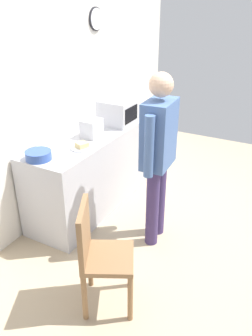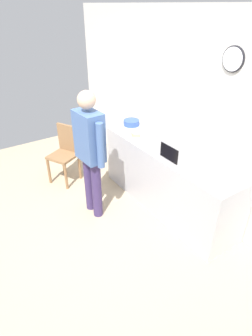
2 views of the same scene
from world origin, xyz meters
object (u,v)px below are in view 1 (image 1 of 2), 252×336
at_px(sandwich_plate, 82,147).
at_px(wooden_chair, 98,252).
at_px(microwave, 120,111).
at_px(spoon_utensil, 136,107).
at_px(salad_bowl, 38,155).
at_px(toaster, 92,128).
at_px(fork_utensil, 58,143).
at_px(person_standing, 158,150).

xyz_separation_m(sandwich_plate, wooden_chair, (-0.90, -0.76, -0.41)).
bearing_deg(wooden_chair, microwave, 24.39).
bearing_deg(spoon_utensil, microwave, -169.52).
height_order(salad_bowl, toaster, toaster).
bearing_deg(sandwich_plate, microwave, 4.01).
xyz_separation_m(microwave, toaster, (-0.58, 0.03, -0.05)).
height_order(microwave, fork_utensil, microwave).
height_order(toaster, wooden_chair, toaster).
relative_size(microwave, salad_bowl, 1.99).
bearing_deg(microwave, toaster, 176.78).
xyz_separation_m(salad_bowl, spoon_utensil, (2.01, -0.02, -0.04)).
height_order(toaster, fork_utensil, toaster).
xyz_separation_m(sandwich_plate, toaster, (0.33, 0.10, 0.08)).
bearing_deg(toaster, microwave, -3.22).
height_order(salad_bowl, person_standing, person_standing).
distance_m(toaster, spoon_utensil, 1.27).
xyz_separation_m(microwave, person_standing, (-0.79, -0.86, -0.05)).
bearing_deg(salad_bowl, sandwich_plate, -27.29).
relative_size(salad_bowl, toaster, 1.14).
xyz_separation_m(toaster, fork_utensil, (-0.34, 0.21, -0.10)).
bearing_deg(wooden_chair, toaster, 34.79).
relative_size(salad_bowl, wooden_chair, 0.27).
bearing_deg(sandwich_plate, wooden_chair, -139.84).
xyz_separation_m(salad_bowl, toaster, (0.75, -0.12, 0.06)).
bearing_deg(person_standing, microwave, 47.56).
height_order(sandwich_plate, fork_utensil, sandwich_plate).
height_order(salad_bowl, wooden_chair, salad_bowl).
bearing_deg(wooden_chair, person_standing, -2.47).
distance_m(microwave, sandwich_plate, 0.92).
bearing_deg(toaster, fork_utensil, 148.52).
distance_m(fork_utensil, person_standing, 1.12).
height_order(fork_utensil, wooden_chair, wooden_chair).
bearing_deg(spoon_utensil, fork_utensil, 175.81).
xyz_separation_m(spoon_utensil, person_standing, (-1.47, -0.99, 0.10)).
distance_m(toaster, person_standing, 0.92).
height_order(sandwich_plate, toaster, toaster).
relative_size(sandwich_plate, wooden_chair, 0.26).
relative_size(fork_utensil, person_standing, 0.10).
distance_m(person_standing, wooden_chair, 1.13).
bearing_deg(salad_bowl, toaster, -8.95).
height_order(sandwich_plate, salad_bowl, salad_bowl).
height_order(person_standing, wooden_chair, person_standing).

